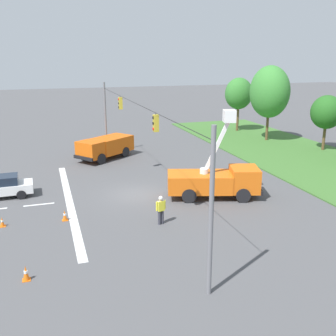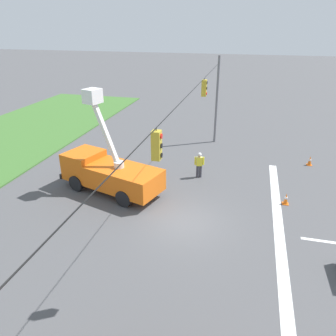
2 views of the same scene
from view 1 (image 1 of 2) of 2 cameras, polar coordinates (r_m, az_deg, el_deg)
ground_plane at (r=28.67m, az=-4.57°, el=-3.80°), size 200.00×200.00×0.00m
lane_markings at (r=28.01m, az=-17.16°, el=-4.97°), size 17.60×15.25×0.01m
signal_gantry at (r=27.50m, az=-4.76°, el=4.54°), size 26.20×0.33×7.20m
tree_far_west at (r=52.56m, az=10.23°, el=10.57°), size 3.38×3.60×6.98m
tree_west at (r=47.17m, az=14.53°, el=10.64°), size 5.08×4.33×8.66m
tree_centre at (r=44.05m, az=22.05°, el=7.50°), size 3.33×3.23×5.81m
utility_truck_bucket_lift at (r=27.80m, az=6.96°, el=-1.65°), size 4.14×6.89×6.18m
utility_truck_support_near at (r=38.60m, az=-9.09°, el=3.12°), size 5.45×6.16×2.03m
sedan_white at (r=30.12m, az=-23.03°, el=-2.51°), size 1.99×4.34×1.56m
road_worker at (r=23.33m, az=-1.05°, el=-5.87°), size 0.33×0.63×1.77m
traffic_cone_foreground_left at (r=19.20m, az=-19.93°, el=-14.13°), size 0.36×0.36×0.72m
traffic_cone_mid_left at (r=24.88m, az=-14.75°, el=-6.64°), size 0.36×0.36×0.68m
traffic_cone_mid_right at (r=25.23m, az=-22.93°, el=-7.22°), size 0.36×0.36×0.60m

